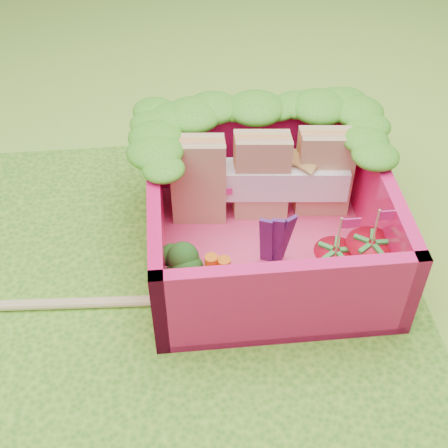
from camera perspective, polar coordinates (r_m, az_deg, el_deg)
ground at (r=3.52m, az=-3.74°, el=-5.56°), size 14.00×14.00×0.00m
placemat at (r=3.51m, az=-3.75°, el=-5.40°), size 2.60×2.60×0.03m
bento_floor at (r=3.63m, az=3.88°, el=-2.31°), size 1.30×1.30×0.05m
bento_box at (r=3.46m, az=4.08°, el=0.58°), size 1.30×1.30×0.55m
lettuce_ruffle at (r=3.63m, az=3.17°, el=9.70°), size 1.43×0.83×0.11m
sandwich_stack at (r=3.65m, az=3.51°, el=4.33°), size 1.07×0.27×0.56m
broccoli at (r=3.28m, az=-3.74°, el=-3.70°), size 0.31×0.31×0.25m
carrot_sticks at (r=3.29m, az=-0.60°, el=-4.64°), size 0.14×0.08×0.26m
purple_wedges at (r=3.39m, az=4.78°, el=-1.46°), size 0.17×0.05×0.38m
strawberry_left at (r=3.38m, az=9.97°, el=-3.77°), size 0.23×0.23×0.47m
strawberry_right at (r=3.42m, az=13.02°, el=-3.31°), size 0.27×0.27×0.51m
snap_peas at (r=3.52m, az=10.73°, el=-3.95°), size 0.64×0.56×0.05m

